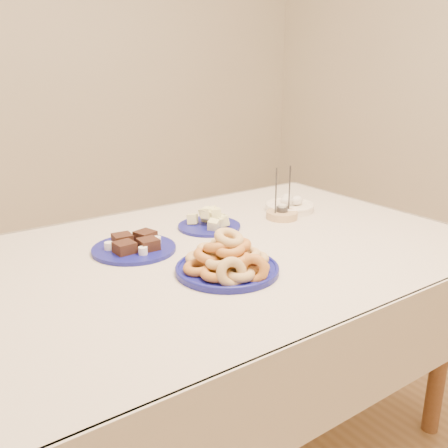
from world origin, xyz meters
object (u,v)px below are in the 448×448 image
(donut_platter, at_px, (228,261))
(candle_holder, at_px, (282,214))
(melon_plate, at_px, (210,221))
(dining_table, at_px, (215,281))
(egg_bowl, at_px, (290,206))
(brownie_plate, at_px, (135,246))

(donut_platter, distance_m, candle_holder, 0.56)
(donut_platter, relative_size, melon_plate, 1.41)
(dining_table, bearing_deg, candle_holder, 18.28)
(dining_table, relative_size, melon_plate, 6.34)
(melon_plate, height_order, egg_bowl, melon_plate)
(candle_holder, bearing_deg, dining_table, -161.72)
(dining_table, distance_m, brownie_plate, 0.28)
(donut_platter, distance_m, brownie_plate, 0.34)
(dining_table, bearing_deg, donut_platter, -112.73)
(dining_table, relative_size, donut_platter, 4.51)
(candle_holder, bearing_deg, donut_platter, -147.34)
(egg_bowl, bearing_deg, donut_platter, -147.31)
(dining_table, distance_m, donut_platter, 0.23)
(dining_table, bearing_deg, egg_bowl, 21.34)
(brownie_plate, relative_size, candle_holder, 1.40)
(donut_platter, xyz_separation_m, melon_plate, (0.19, 0.37, -0.01))
(donut_platter, bearing_deg, brownie_plate, 113.93)
(candle_holder, distance_m, egg_bowl, 0.11)
(melon_plate, xyz_separation_m, candle_holder, (0.28, -0.07, -0.01))
(donut_platter, bearing_deg, candle_holder, 32.66)
(melon_plate, distance_m, candle_holder, 0.29)
(dining_table, relative_size, candle_holder, 8.60)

